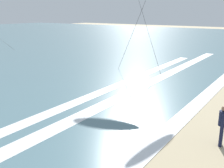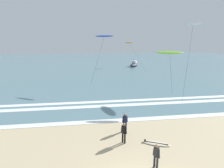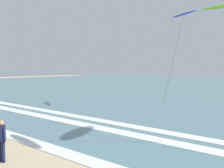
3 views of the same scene
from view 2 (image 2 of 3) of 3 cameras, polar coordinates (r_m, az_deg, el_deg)
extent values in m
cube|color=slate|center=(61.23, -5.35, 6.42)|extent=(140.00, 90.00, 0.01)
cube|color=white|center=(18.20, 5.18, -11.02)|extent=(51.91, 0.83, 0.01)
cube|color=white|center=(22.09, 4.62, -6.47)|extent=(42.18, 0.91, 0.01)
cube|color=white|center=(23.20, -1.34, -5.44)|extent=(37.33, 0.83, 0.01)
cylinder|color=black|center=(14.31, 4.03, -16.49)|extent=(0.13, 0.13, 0.82)
cylinder|color=black|center=(14.40, 3.33, -16.27)|extent=(0.13, 0.13, 0.82)
cylinder|color=black|center=(14.02, 3.72, -13.90)|extent=(0.32, 0.32, 0.58)
cylinder|color=black|center=(13.95, 4.40, -14.18)|extent=(0.16, 0.16, 0.56)
cylinder|color=black|center=(14.12, 3.06, -13.79)|extent=(0.16, 0.16, 0.56)
sphere|color=#9E7051|center=(13.85, 3.75, -12.49)|extent=(0.21, 0.21, 0.21)
cylinder|color=#232328|center=(12.31, 13.06, -22.39)|extent=(0.13, 0.13, 0.82)
cylinder|color=#232328|center=(12.22, 13.87, -22.75)|extent=(0.13, 0.13, 0.82)
cylinder|color=#232328|center=(11.87, 13.66, -19.83)|extent=(0.32, 0.32, 0.58)
cylinder|color=#232328|center=(11.97, 12.89, -19.61)|extent=(0.15, 0.16, 0.56)
cylinder|color=#232328|center=(11.80, 14.43, -20.26)|extent=(0.15, 0.16, 0.56)
sphere|color=#9E7051|center=(11.67, 13.77, -18.25)|extent=(0.21, 0.21, 0.21)
cylinder|color=#141938|center=(16.02, 4.37, -13.02)|extent=(0.13, 0.13, 0.82)
cylinder|color=#141938|center=(15.96, 3.68, -13.12)|extent=(0.13, 0.13, 0.82)
cylinder|color=#141938|center=(15.69, 4.07, -10.79)|extent=(0.32, 0.32, 0.58)
cylinder|color=#141938|center=(15.76, 4.72, -10.78)|extent=(0.14, 0.11, 0.56)
cylinder|color=#141938|center=(15.64, 3.41, -10.95)|extent=(0.14, 0.11, 0.56)
sphere|color=#9E7051|center=(15.53, 4.10, -9.49)|extent=(0.21, 0.21, 0.21)
ellipsoid|color=beige|center=(14.75, 13.50, -17.52)|extent=(2.16, 1.43, 0.09)
cube|color=black|center=(14.72, 13.52, -17.36)|extent=(1.66, 0.85, 0.01)
cube|color=black|center=(14.74, 10.22, -16.81)|extent=(0.12, 0.07, 0.16)
ellipsoid|color=blue|center=(30.56, -2.38, 14.67)|extent=(3.18, 2.21, 0.43)
cylinder|color=#333333|center=(31.17, -4.58, 7.10)|extent=(2.39, 1.04, 8.17)
ellipsoid|color=orange|center=(54.79, 5.25, 12.66)|extent=(3.09, 2.42, 0.43)
cylinder|color=#333333|center=(49.75, 7.73, 8.61)|extent=(1.95, 11.27, 6.76)
ellipsoid|color=white|center=(30.43, 23.96, 16.68)|extent=(1.75, 3.28, 0.43)
cylinder|color=#333333|center=(26.94, 22.58, 6.87)|extent=(4.00, 5.91, 9.82)
ellipsoid|color=#70C628|center=(22.77, 17.49, 9.34)|extent=(3.26, 1.10, 0.43)
cylinder|color=#333333|center=(25.61, 17.88, 2.78)|extent=(2.82, 4.20, 6.15)
ellipsoid|color=#2D3342|center=(54.30, 6.84, 5.94)|extent=(4.20, 5.31, 0.90)
cube|color=silver|center=(54.58, 7.00, 6.83)|extent=(1.73, 1.85, 0.70)
cylinder|color=#B2B2B2|center=(53.57, 6.69, 7.30)|extent=(0.08, 0.08, 1.80)
camera|label=1|loc=(14.25, -35.94, 0.39)|focal=42.06mm
camera|label=3|loc=(15.87, 42.70, -4.71)|focal=40.30mm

